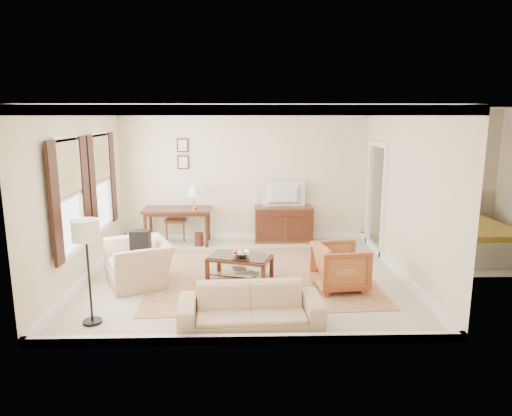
{
  "coord_description": "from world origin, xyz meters",
  "views": [
    {
      "loc": [
        -0.0,
        -7.65,
        2.78
      ],
      "look_at": [
        0.2,
        0.3,
        1.15
      ],
      "focal_mm": 32.0,
      "sensor_mm": 36.0,
      "label": 1
    }
  ],
  "objects_px": {
    "writing_desk": "(177,213)",
    "coffee_table": "(240,262)",
    "sideboard": "(284,224)",
    "club_armchair": "(139,256)",
    "tv": "(284,187)",
    "striped_armchair": "(340,265)",
    "sofa": "(250,300)"
  },
  "relations": [
    {
      "from": "coffee_table",
      "to": "tv",
      "type": "bearing_deg",
      "value": 68.8
    },
    {
      "from": "tv",
      "to": "club_armchair",
      "type": "xyz_separation_m",
      "value": [
        -2.63,
        -2.54,
        -0.75
      ]
    },
    {
      "from": "striped_armchair",
      "to": "sofa",
      "type": "bearing_deg",
      "value": 124.84
    },
    {
      "from": "club_armchair",
      "to": "tv",
      "type": "bearing_deg",
      "value": 108.6
    },
    {
      "from": "tv",
      "to": "striped_armchair",
      "type": "height_order",
      "value": "tv"
    },
    {
      "from": "writing_desk",
      "to": "tv",
      "type": "bearing_deg",
      "value": 4.09
    },
    {
      "from": "sideboard",
      "to": "club_armchair",
      "type": "bearing_deg",
      "value": -135.84
    },
    {
      "from": "sideboard",
      "to": "coffee_table",
      "type": "relative_size",
      "value": 1.09
    },
    {
      "from": "coffee_table",
      "to": "sofa",
      "type": "relative_size",
      "value": 0.62
    },
    {
      "from": "sofa",
      "to": "coffee_table",
      "type": "bearing_deg",
      "value": 91.87
    },
    {
      "from": "tv",
      "to": "coffee_table",
      "type": "relative_size",
      "value": 0.77
    },
    {
      "from": "writing_desk",
      "to": "sofa",
      "type": "bearing_deg",
      "value": -69.25
    },
    {
      "from": "sideboard",
      "to": "striped_armchair",
      "type": "height_order",
      "value": "striped_armchair"
    },
    {
      "from": "coffee_table",
      "to": "striped_armchair",
      "type": "bearing_deg",
      "value": -14.31
    },
    {
      "from": "coffee_table",
      "to": "striped_armchair",
      "type": "height_order",
      "value": "striped_armchair"
    },
    {
      "from": "writing_desk",
      "to": "sofa",
      "type": "xyz_separation_m",
      "value": [
        1.53,
        -4.03,
        -0.31
      ]
    },
    {
      "from": "tv",
      "to": "coffee_table",
      "type": "bearing_deg",
      "value": 68.8
    },
    {
      "from": "sideboard",
      "to": "writing_desk",
      "type": "bearing_deg",
      "value": -175.42
    },
    {
      "from": "writing_desk",
      "to": "coffee_table",
      "type": "height_order",
      "value": "writing_desk"
    },
    {
      "from": "tv",
      "to": "sofa",
      "type": "relative_size",
      "value": 0.47
    },
    {
      "from": "sideboard",
      "to": "club_armchair",
      "type": "xyz_separation_m",
      "value": [
        -2.63,
        -2.56,
        0.09
      ]
    },
    {
      "from": "striped_armchair",
      "to": "club_armchair",
      "type": "xyz_separation_m",
      "value": [
        -3.31,
        0.33,
        0.08
      ]
    },
    {
      "from": "tv",
      "to": "club_armchair",
      "type": "distance_m",
      "value": 3.73
    },
    {
      "from": "writing_desk",
      "to": "club_armchair",
      "type": "relative_size",
      "value": 1.31
    },
    {
      "from": "writing_desk",
      "to": "tv",
      "type": "height_order",
      "value": "tv"
    },
    {
      "from": "writing_desk",
      "to": "striped_armchair",
      "type": "height_order",
      "value": "striped_armchair"
    },
    {
      "from": "sideboard",
      "to": "tv",
      "type": "bearing_deg",
      "value": -90.0
    },
    {
      "from": "tv",
      "to": "writing_desk",
      "type": "bearing_deg",
      "value": 4.09
    },
    {
      "from": "sideboard",
      "to": "striped_armchair",
      "type": "relative_size",
      "value": 1.58
    },
    {
      "from": "striped_armchair",
      "to": "club_armchair",
      "type": "bearing_deg",
      "value": 77.06
    },
    {
      "from": "sofa",
      "to": "sideboard",
      "type": "bearing_deg",
      "value": 76.13
    },
    {
      "from": "coffee_table",
      "to": "club_armchair",
      "type": "height_order",
      "value": "club_armchair"
    }
  ]
}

